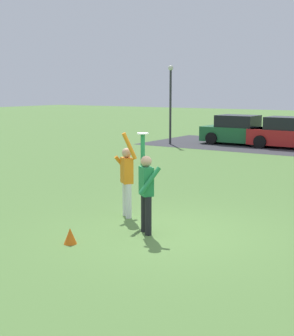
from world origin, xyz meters
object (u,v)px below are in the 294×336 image
object	(u,v)px
person_defender	(127,176)
parked_car_green	(239,131)
lamppost_by_lot	(170,97)
person_catcher	(146,188)
field_cone_orange	(70,236)
frisbee_disc	(143,133)
parked_car_red	(290,134)

from	to	relation	value
person_defender	parked_car_green	size ratio (longest dim) A/B	0.50
parked_car_green	lamppost_by_lot	bearing A→B (deg)	-146.86
person_catcher	lamppost_by_lot	xyz separation A→B (m)	(-8.08, 14.64, 1.60)
parked_car_green	field_cone_orange	bearing A→B (deg)	-76.49
parked_car_green	person_catcher	bearing A→B (deg)	-72.71
frisbee_disc	parked_car_red	bearing A→B (deg)	96.50
parked_car_green	parked_car_red	distance (m)	2.85
person_catcher	parked_car_red	bearing A→B (deg)	-45.12
person_catcher	person_defender	xyz separation A→B (m)	(-1.12, 0.87, -0.00)
person_defender	lamppost_by_lot	bearing A→B (deg)	154.64
frisbee_disc	field_cone_orange	xyz separation A→B (m)	(-0.68, -1.55, -1.93)
frisbee_disc	parked_car_red	world-z (taller)	frisbee_disc
person_catcher	frisbee_disc	bearing A→B (deg)	0.00
frisbee_disc	field_cone_orange	world-z (taller)	frisbee_disc
parked_car_green	parked_car_red	world-z (taller)	same
person_defender	parked_car_red	xyz separation A→B (m)	(-0.92, 15.58, -0.25)
frisbee_disc	field_cone_orange	distance (m)	2.57
parked_car_red	parked_car_green	bearing A→B (deg)	176.80
person_defender	parked_car_red	world-z (taller)	person_defender
person_catcher	person_defender	size ratio (longest dim) A/B	1.02
field_cone_orange	parked_car_red	bearing A→B (deg)	93.78
frisbee_disc	lamppost_by_lot	size ratio (longest dim) A/B	0.06
person_catcher	field_cone_orange	world-z (taller)	person_catcher
parked_car_red	person_defender	bearing A→B (deg)	-85.66
parked_car_red	field_cone_orange	distance (m)	17.91
person_defender	lamppost_by_lot	distance (m)	15.51
parked_car_red	field_cone_orange	bearing A→B (deg)	-85.24
person_catcher	parked_car_green	xyz separation A→B (m)	(-4.87, 16.66, -0.25)
person_catcher	field_cone_orange	size ratio (longest dim) A/B	6.50
person_catcher	parked_car_green	bearing A→B (deg)	-35.87
person_defender	lamppost_by_lot	size ratio (longest dim) A/B	0.48
frisbee_disc	person_catcher	bearing A→B (deg)	-37.82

